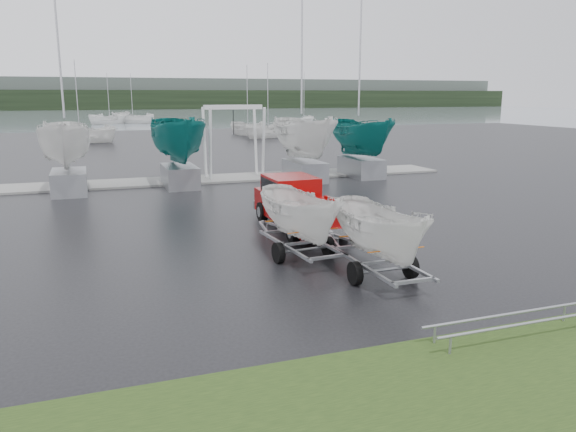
{
  "coord_description": "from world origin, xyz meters",
  "views": [
    {
      "loc": [
        -5.24,
        -17.77,
        4.7
      ],
      "look_at": [
        0.17,
        -2.63,
        1.2
      ],
      "focal_mm": 35.0,
      "sensor_mm": 36.0,
      "label": 1
    }
  ],
  "objects_px": {
    "pickup_truck": "(297,202)",
    "boat_hoist": "(234,131)",
    "trailer_hitched": "(382,185)",
    "trailer_parked": "(301,173)"
  },
  "relations": [
    {
      "from": "pickup_truck",
      "to": "boat_hoist",
      "type": "height_order",
      "value": "boat_hoist"
    },
    {
      "from": "trailer_hitched",
      "to": "trailer_parked",
      "type": "xyz_separation_m",
      "value": [
        -1.24,
        2.47,
        0.05
      ]
    },
    {
      "from": "trailer_hitched",
      "to": "boat_hoist",
      "type": "xyz_separation_m",
      "value": [
        0.86,
        18.48,
        0.21
      ]
    },
    {
      "from": "trailer_hitched",
      "to": "boat_hoist",
      "type": "height_order",
      "value": "trailer_hitched"
    },
    {
      "from": "trailer_parked",
      "to": "pickup_truck",
      "type": "bearing_deg",
      "value": 66.7
    },
    {
      "from": "trailer_hitched",
      "to": "trailer_parked",
      "type": "bearing_deg",
      "value": 116.6
    },
    {
      "from": "pickup_truck",
      "to": "trailer_hitched",
      "type": "distance_m",
      "value": 6.33
    },
    {
      "from": "pickup_truck",
      "to": "trailer_hitched",
      "type": "bearing_deg",
      "value": -90.0
    },
    {
      "from": "pickup_truck",
      "to": "boat_hoist",
      "type": "distance_m",
      "value": 12.5
    },
    {
      "from": "pickup_truck",
      "to": "trailer_hitched",
      "type": "relative_size",
      "value": 1.18
    }
  ]
}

